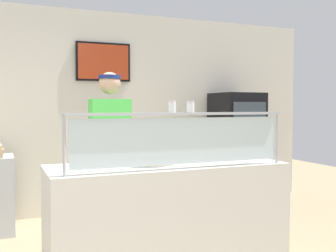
# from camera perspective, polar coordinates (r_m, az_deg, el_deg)

# --- Properties ---
(ground_plane) EXTENTS (12.00, 12.00, 0.00)m
(ground_plane) POSITION_cam_1_polar(r_m,az_deg,el_deg) (4.19, -3.62, -17.17)
(ground_plane) COLOR tan
(ground_plane) RESTS_ON ground
(shop_rear_unit) EXTENTS (6.37, 0.13, 2.70)m
(shop_rear_unit) POSITION_cam_1_polar(r_m,az_deg,el_deg) (5.53, -9.25, 2.02)
(shop_rear_unit) COLOR silver
(shop_rear_unit) RESTS_ON ground
(serving_counter) EXTENTS (1.97, 0.71, 0.95)m
(serving_counter) POSITION_cam_1_polar(r_m,az_deg,el_deg) (3.47, -0.08, -13.19)
(serving_counter) COLOR silver
(serving_counter) RESTS_ON ground
(sneeze_guard) EXTENTS (1.79, 0.06, 0.43)m
(sneeze_guard) POSITION_cam_1_polar(r_m,az_deg,el_deg) (3.07, 2.03, -1.02)
(sneeze_guard) COLOR #B2B5BC
(sneeze_guard) RESTS_ON serving_counter
(pizza_tray) EXTENTS (0.47, 0.47, 0.04)m
(pizza_tray) POSITION_cam_1_polar(r_m,az_deg,el_deg) (3.38, -2.99, -5.09)
(pizza_tray) COLOR #9EA0A8
(pizza_tray) RESTS_ON serving_counter
(pizza_server) EXTENTS (0.08, 0.28, 0.01)m
(pizza_server) POSITION_cam_1_polar(r_m,az_deg,el_deg) (3.34, -3.68, -4.80)
(pizza_server) COLOR #ADAFB7
(pizza_server) RESTS_ON pizza_tray
(parmesan_shaker) EXTENTS (0.06, 0.06, 0.09)m
(parmesan_shaker) POSITION_cam_1_polar(r_m,az_deg,el_deg) (3.03, 0.60, 2.66)
(parmesan_shaker) COLOR white
(parmesan_shaker) RESTS_ON sneeze_guard
(pepper_flake_shaker) EXTENTS (0.06, 0.06, 0.09)m
(pepper_flake_shaker) POSITION_cam_1_polar(r_m,az_deg,el_deg) (3.10, 3.22, 2.63)
(pepper_flake_shaker) COLOR white
(pepper_flake_shaker) RESTS_ON sneeze_guard
(worker_figure) EXTENTS (0.41, 0.50, 1.76)m
(worker_figure) POSITION_cam_1_polar(r_m,az_deg,el_deg) (3.94, -8.12, -3.41)
(worker_figure) COLOR #23232D
(worker_figure) RESTS_ON ground
(drink_fridge) EXTENTS (0.62, 0.66, 1.62)m
(drink_fridge) POSITION_cam_1_polar(r_m,az_deg,el_deg) (5.87, 9.68, -3.29)
(drink_fridge) COLOR black
(drink_fridge) RESTS_ON ground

